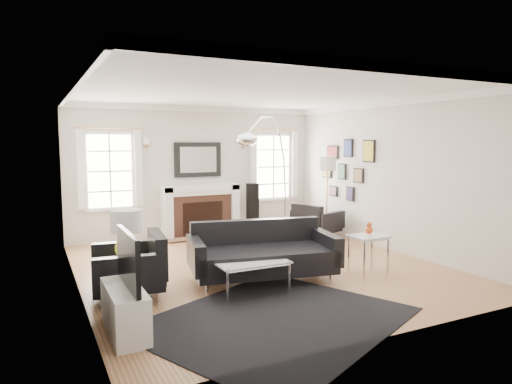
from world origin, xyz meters
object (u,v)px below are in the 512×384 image
fireplace (201,211)px  armchair_right (315,222)px  gourd_lamp (126,231)px  arc_floor_lamp (268,174)px  armchair_left (133,268)px  coffee_table (245,260)px  sofa (262,254)px

fireplace → armchair_right: size_ratio=1.57×
fireplace → armchair_right: fireplace is taller
gourd_lamp → arc_floor_lamp: (3.01, 1.80, 0.53)m
armchair_left → armchair_right: (4.27, 2.10, -0.04)m
coffee_table → arc_floor_lamp: size_ratio=0.37×
coffee_table → arc_floor_lamp: arc_floor_lamp is taller
sofa → arc_floor_lamp: 2.38m
sofa → coffee_table: (-0.41, -0.28, 0.02)m
sofa → armchair_left: 1.87m
fireplace → coffee_table: size_ratio=1.75×
sofa → arc_floor_lamp: (1.08, 1.85, 1.03)m
armchair_left → arc_floor_lamp: 3.59m
fireplace → armchair_left: fireplace is taller
fireplace → gourd_lamp: 4.02m
arc_floor_lamp → armchair_left: bearing=-149.1°
arc_floor_lamp → armchair_right: bearing=14.1°
armchair_left → coffee_table: bearing=-14.3°
armchair_right → fireplace: bearing=150.4°
fireplace → armchair_left: (-2.13, -3.32, -0.16)m
arc_floor_lamp → fireplace: bearing=117.6°
sofa → coffee_table: 0.50m
armchair_left → armchair_right: armchair_left is taller
armchair_right → gourd_lamp: (-4.34, -2.13, 0.55)m
armchair_left → gourd_lamp: size_ratio=1.68×
fireplace → armchair_right: 2.47m
gourd_lamp → armchair_left: bearing=24.4°
arc_floor_lamp → coffee_table: bearing=-124.9°
armchair_left → arc_floor_lamp: (2.94, 1.76, 1.03)m
fireplace → armchair_left: size_ratio=1.55×
coffee_table → armchair_left: bearing=165.7°
armchair_left → coffee_table: 1.50m
coffee_table → arc_floor_lamp: bearing=55.1°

